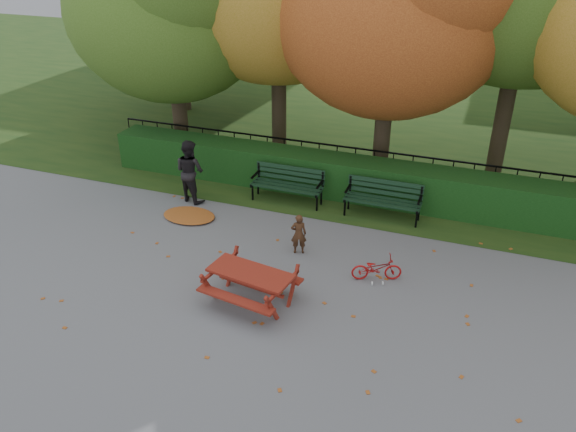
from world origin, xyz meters
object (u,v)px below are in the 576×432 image
(child, at_px, (299,234))
(bench_right, at_px, (383,197))
(picnic_table, at_px, (251,278))
(bicycle, at_px, (377,268))
(adult, at_px, (190,171))
(bench_left, at_px, (288,182))

(child, bearing_deg, bench_right, -142.46)
(picnic_table, height_order, bicycle, picnic_table)
(adult, bearing_deg, bench_right, -153.63)
(adult, height_order, bicycle, adult)
(bench_right, distance_m, picnic_table, 4.47)
(bench_right, height_order, bicycle, bench_right)
(bicycle, bearing_deg, bench_right, -11.50)
(bicycle, bearing_deg, child, 55.86)
(bench_right, bearing_deg, bench_left, 180.00)
(bench_left, relative_size, child, 1.98)
(child, height_order, adult, adult)
(child, distance_m, bicycle, 1.83)
(picnic_table, bearing_deg, bench_left, 109.75)
(bench_right, xyz_separation_m, bicycle, (0.44, -2.66, -0.26))
(bench_left, height_order, child, child)
(bench_left, relative_size, picnic_table, 1.04)
(child, bearing_deg, adult, -44.92)
(bench_left, relative_size, adult, 1.13)
(bench_right, height_order, adult, adult)
(picnic_table, xyz_separation_m, bicycle, (2.03, 1.52, -0.26))
(child, height_order, bicycle, child)
(picnic_table, distance_m, adult, 4.59)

